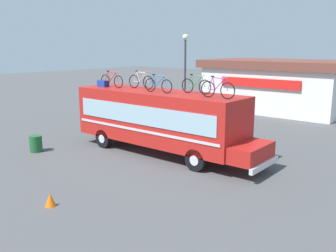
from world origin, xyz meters
TOP-DOWN VIEW (x-y plane):
  - ground_plane at (0.00, 0.00)m, footprint 120.00×120.00m
  - bus at (0.16, 0.00)m, footprint 10.60×2.63m
  - luggage_bag_1 at (-3.71, -0.34)m, footprint 0.61×0.35m
  - rooftop_bicycle_1 at (-3.05, -0.28)m, footprint 1.73×0.44m
  - rooftop_bicycle_2 at (-1.40, 0.27)m, footprint 1.74×0.44m
  - rooftop_bicycle_3 at (0.36, -0.36)m, footprint 1.71×0.44m
  - rooftop_bicycle_4 at (2.03, 0.42)m, footprint 1.68×0.44m
  - rooftop_bicycle_5 at (3.66, -0.29)m, footprint 1.70×0.44m
  - roadside_building at (-0.70, 16.42)m, footprint 11.79×7.61m
  - trash_bin at (-4.99, -3.91)m, footprint 0.64×0.64m
  - traffic_cone at (1.46, -7.30)m, footprint 0.37×0.37m
  - street_lamp at (-3.20, 6.55)m, footprint 0.39×0.39m

SIDE VIEW (x-z plane):
  - ground_plane at x=0.00m, z-range 0.00..0.00m
  - traffic_cone at x=1.46m, z-range 0.00..0.48m
  - trash_bin at x=-4.99m, z-range 0.00..0.85m
  - bus at x=0.16m, z-range 0.25..3.42m
  - roadside_building at x=-0.70m, z-range 0.05..4.28m
  - luggage_bag_1 at x=-3.71m, z-range 3.17..3.52m
  - rooftop_bicycle_3 at x=0.36m, z-range 3.10..3.98m
  - rooftop_bicycle_1 at x=-3.05m, z-range 3.09..4.00m
  - rooftop_bicycle_4 at x=2.03m, z-range 3.09..4.01m
  - rooftop_bicycle_2 at x=-1.40m, z-range 3.09..4.03m
  - rooftop_bicycle_5 at x=3.66m, z-range 3.09..4.04m
  - street_lamp at x=-3.20m, z-range 0.88..7.04m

